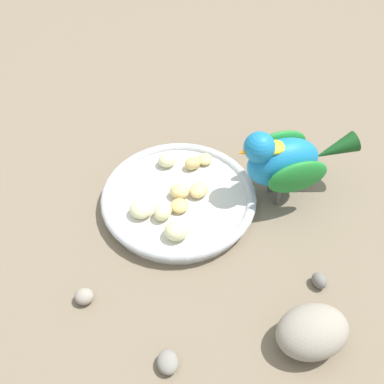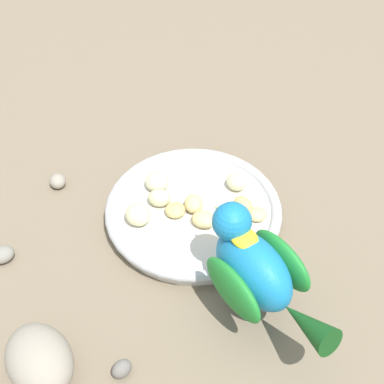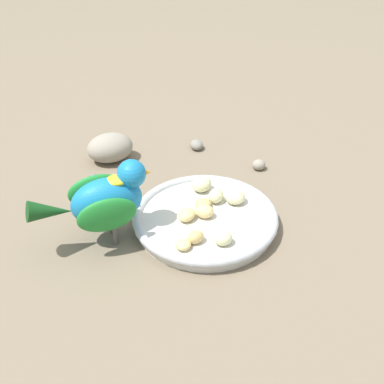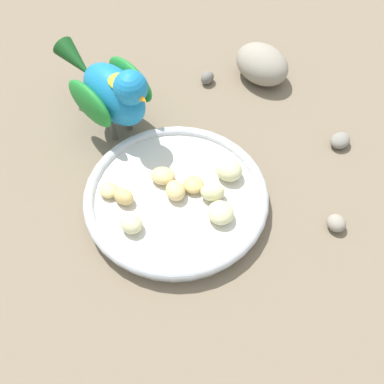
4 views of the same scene
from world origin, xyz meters
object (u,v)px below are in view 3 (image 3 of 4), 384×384
object	(u,v)px
apple_piece_2	(205,211)
apple_piece_8	(183,245)
apple_piece_1	(187,213)
pebble_1	(196,145)
pebble_2	(259,165)
apple_piece_3	(195,237)
apple_piece_0	(216,196)
pebble_0	(94,179)
apple_piece_4	(202,184)
parrot	(104,199)
rock_large	(110,148)
feeding_bowl	(205,219)
apple_piece_6	(235,197)
apple_piece_5	(223,238)
apple_piece_7	(203,204)

from	to	relation	value
apple_piece_2	apple_piece_8	distance (m)	0.08
apple_piece_1	pebble_1	bearing A→B (deg)	-172.76
apple_piece_2	pebble_2	world-z (taller)	apple_piece_2
apple_piece_3	pebble_2	bearing A→B (deg)	164.10
apple_piece_0	pebble_0	xyz separation A→B (m)	(-0.04, -0.23, -0.02)
apple_piece_4	pebble_1	size ratio (longest dim) A/B	1.17
parrot	pebble_1	world-z (taller)	parrot
apple_piece_0	rock_large	world-z (taller)	rock_large
apple_piece_1	pebble_2	world-z (taller)	apple_piece_1
apple_piece_0	feeding_bowl	bearing A→B (deg)	-12.47
apple_piece_8	rock_large	distance (m)	0.32
feeding_bowl	parrot	world-z (taller)	parrot
apple_piece_2	apple_piece_4	size ratio (longest dim) A/B	0.83
apple_piece_6	rock_large	xyz separation A→B (m)	(-0.12, -0.26, -0.00)
apple_piece_0	apple_piece_1	world-z (taller)	apple_piece_0
pebble_1	apple_piece_6	bearing A→B (deg)	27.81
pebble_2	apple_piece_1	bearing A→B (deg)	-26.23
apple_piece_8	feeding_bowl	bearing A→B (deg)	166.88
apple_piece_4	pebble_1	world-z (taller)	apple_piece_4
apple_piece_5	pebble_0	xyz separation A→B (m)	(-0.14, -0.26, -0.02)
apple_piece_8	parrot	xyz separation A→B (m)	(-0.02, -0.13, 0.05)
apple_piece_1	pebble_1	size ratio (longest dim) A/B	1.06
apple_piece_2	apple_piece_1	bearing A→B (deg)	-74.46
apple_piece_7	apple_piece_2	bearing A→B (deg)	16.90
pebble_0	pebble_1	bearing A→B (deg)	134.89
apple_piece_7	pebble_0	xyz separation A→B (m)	(-0.06, -0.21, -0.02)
apple_piece_5	apple_piece_6	size ratio (longest dim) A/B	0.86
apple_piece_7	apple_piece_6	bearing A→B (deg)	115.81
rock_large	apple_piece_2	bearing A→B (deg)	51.82
apple_piece_1	parrot	xyz separation A→B (m)	(0.05, -0.12, 0.05)
apple_piece_5	apple_piece_7	distance (m)	0.10
apple_piece_0	apple_piece_8	size ratio (longest dim) A/B	1.24
apple_piece_2	pebble_0	size ratio (longest dim) A/B	1.25
apple_piece_1	pebble_2	distance (m)	0.22
apple_piece_3	parrot	bearing A→B (deg)	-91.56
pebble_1	pebble_2	size ratio (longest dim) A/B	1.20
apple_piece_1	apple_piece_6	bearing A→B (deg)	128.58
apple_piece_3	pebble_1	world-z (taller)	apple_piece_3
apple_piece_5	rock_large	size ratio (longest dim) A/B	0.33
apple_piece_3	apple_piece_5	distance (m)	0.04
apple_piece_4	pebble_2	xyz separation A→B (m)	(-0.12, 0.09, -0.02)
apple_piece_5	apple_piece_6	xyz separation A→B (m)	(-0.11, 0.00, 0.00)
apple_piece_0	parrot	size ratio (longest dim) A/B	0.17
feeding_bowl	pebble_2	xyz separation A→B (m)	(-0.19, 0.07, -0.00)
apple_piece_1	apple_piece_4	xyz separation A→B (m)	(-0.08, 0.01, 0.00)
rock_large	apple_piece_1	bearing A→B (deg)	46.61
apple_piece_0	apple_piece_6	world-z (taller)	apple_piece_0
apple_piece_0	apple_piece_8	xyz separation A→B (m)	(0.13, -0.03, -0.00)
apple_piece_0	apple_piece_5	world-z (taller)	apple_piece_0
apple_piece_2	rock_large	distance (m)	0.27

